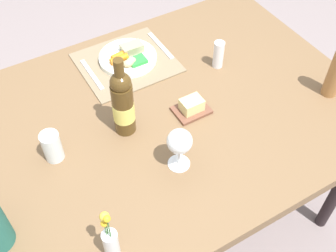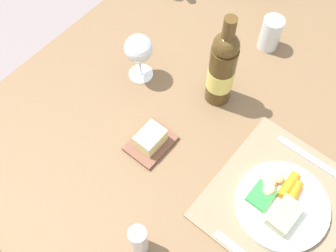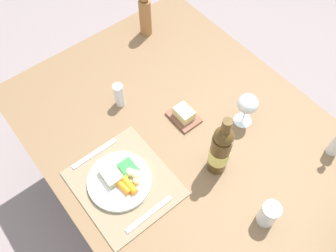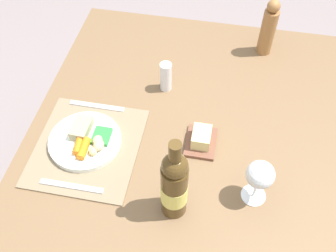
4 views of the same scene
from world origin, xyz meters
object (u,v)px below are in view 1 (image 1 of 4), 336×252
Objects in this scene: wine_bottle at (123,104)px; water_tumbler at (52,148)px; flower_vase at (110,241)px; fork at (161,46)px; dining_table at (163,123)px; knife at (92,74)px; dinner_plate at (128,57)px; butter_dish at (192,107)px; wine_glass at (180,142)px; salt_shaker at (218,54)px.

wine_bottle is 2.83× the size of water_tumbler.
flower_vase is 1.90× the size of water_tumbler.
fork is at bearing -151.06° from water_tumbler.
fork is at bearing -118.65° from dining_table.
knife is 0.63× the size of wine_bottle.
water_tumbler is at bearing -1.17° from dining_table.
fork is at bearing -175.27° from dinner_plate.
wine_bottle is at bearing 1.10° from dining_table.
water_tumbler is (0.51, -0.06, 0.03)m from butter_dish.
fork is at bearing -128.01° from flower_vase.
flower_vase is (0.42, 0.73, 0.05)m from dinner_plate.
wine_glass is (0.07, 0.23, 0.18)m from dining_table.
flower_vase is at bearing 52.27° from fork.
butter_dish is at bearing 101.15° from dinner_plate.
water_tumbler is (0.27, 0.31, 0.04)m from knife.
butter_dish is at bearing 154.50° from dining_table.
salt_shaker is 1.04× the size of water_tumbler.
wine_bottle is at bearing -9.93° from butter_dish.
dining_table is 0.24m from wine_bottle.
butter_dish is (-0.49, -0.35, -0.05)m from flower_vase.
fork is 0.40m from butter_dish.
butter_dish is (-0.07, 0.38, 0.00)m from dinner_plate.
wine_bottle reaches higher than dining_table.
butter_dish is 0.52m from water_tumbler.
knife is at bearing -65.88° from dining_table.
salt_shaker is at bearing -138.83° from wine_glass.
salt_shaker is (-0.33, -0.12, 0.12)m from dining_table.
dinner_plate is 0.37m from salt_shaker.
flower_vase reaches higher than wine_glass.
wine_glass is 0.43m from water_tumbler.
wine_glass is (-0.33, -0.17, 0.04)m from flower_vase.
knife is 0.52m from salt_shaker.
butter_dish reaches higher than fork.
salt_shaker is 0.72× the size of wine_glass.
dinner_plate is 0.16m from fork.
water_tumbler reaches higher than dinner_plate.
knife is at bearing -56.68° from butter_dish.
dinner_plate is 1.85× the size of butter_dish.
knife reaches higher than dining_table.
flower_vase is 1.82× the size of salt_shaker.
wine_bottle is (0.25, -0.04, 0.11)m from butter_dish.
dinner_plate reaches higher than knife.
salt_shaker is at bearing 145.33° from dinner_plate.
water_tumbler is at bearing -34.45° from wine_glass.
knife is 0.77m from flower_vase.
wine_glass reaches higher than salt_shaker.
dinner_plate is 2.12× the size of water_tumbler.
wine_glass reaches higher than butter_dish.
dining_table is 0.58m from flower_vase.
flower_vase is at bearing 60.18° from dinner_plate.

